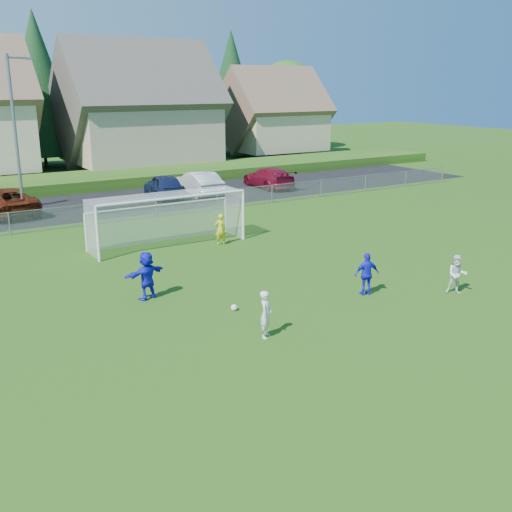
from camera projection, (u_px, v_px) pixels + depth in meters
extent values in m
plane|color=#193D0C|center=(418.00, 379.00, 15.67)|extent=(160.00, 160.00, 0.00)
plane|color=black|center=(93.00, 205.00, 38.05)|extent=(60.00, 60.00, 0.00)
cube|color=#1E420F|center=(61.00, 183.00, 44.04)|extent=(70.00, 6.00, 0.80)
sphere|color=white|center=(234.00, 308.00, 20.35)|extent=(0.22, 0.22, 0.22)
imported|color=silver|center=(266.00, 314.00, 18.07)|extent=(0.63, 0.63, 1.48)
imported|color=silver|center=(457.00, 274.00, 21.86)|extent=(0.90, 0.89, 1.47)
imported|color=#161AD4|center=(367.00, 274.00, 21.71)|extent=(1.00, 0.64, 1.58)
imported|color=#161AD4|center=(147.00, 275.00, 21.29)|extent=(1.70, 0.90, 1.75)
imported|color=gold|center=(221.00, 229.00, 28.56)|extent=(0.61, 0.47, 1.50)
imported|color=#511A09|center=(4.00, 201.00, 35.01)|extent=(3.32, 6.05, 1.61)
imported|color=#121E41|center=(164.00, 186.00, 40.30)|extent=(2.52, 4.96, 1.62)
imported|color=silver|center=(199.00, 183.00, 41.38)|extent=(2.04, 5.06, 1.64)
imported|color=maroon|center=(269.00, 178.00, 44.29)|extent=(2.38, 5.24, 1.49)
cylinder|color=white|center=(98.00, 234.00, 25.67)|extent=(0.12, 0.12, 2.44)
cylinder|color=white|center=(243.00, 215.00, 29.40)|extent=(0.12, 0.12, 2.44)
cylinder|color=white|center=(174.00, 198.00, 27.20)|extent=(7.30, 0.12, 0.12)
cylinder|color=white|center=(86.00, 233.00, 27.23)|extent=(0.08, 0.08, 1.80)
cylinder|color=white|center=(225.00, 215.00, 30.95)|extent=(0.08, 0.08, 1.80)
cylinder|color=white|center=(159.00, 205.00, 28.84)|extent=(7.30, 0.08, 0.08)
cube|color=silver|center=(160.00, 223.00, 29.09)|extent=(7.30, 0.02, 1.80)
cube|color=silver|center=(91.00, 230.00, 26.41)|extent=(0.02, 1.80, 2.44)
cube|color=silver|center=(234.00, 212.00, 30.13)|extent=(0.02, 1.80, 2.44)
cube|color=silver|center=(166.00, 195.00, 27.93)|extent=(7.30, 1.80, 0.02)
cube|color=gray|center=(122.00, 201.00, 33.25)|extent=(52.00, 0.03, 0.03)
cube|color=gray|center=(123.00, 211.00, 33.41)|extent=(52.00, 0.02, 1.14)
cylinder|color=gray|center=(123.00, 211.00, 33.41)|extent=(0.06, 0.06, 1.20)
cylinder|color=gray|center=(443.00, 175.00, 46.68)|extent=(0.06, 0.06, 1.20)
cylinder|color=slate|center=(16.00, 139.00, 33.28)|extent=(0.18, 0.18, 9.00)
cylinder|color=slate|center=(17.00, 57.00, 32.34)|extent=(1.20, 0.12, 0.12)
cube|color=slate|center=(28.00, 59.00, 32.66)|extent=(0.36, 0.18, 0.12)
cube|color=tan|center=(139.00, 132.00, 53.53)|extent=(12.00, 10.00, 5.00)
pyramid|color=#4C473F|center=(134.00, 37.00, 51.30)|extent=(13.20, 11.00, 5.52)
cube|color=tan|center=(273.00, 130.00, 62.14)|extent=(9.00, 8.00, 4.00)
pyramid|color=brown|center=(273.00, 65.00, 60.36)|extent=(9.90, 8.80, 4.41)
cylinder|color=#382616|center=(46.00, 160.00, 55.59)|extent=(0.30, 0.30, 1.20)
cone|color=#143819|center=(38.00, 83.00, 53.67)|extent=(7.28, 7.28, 12.60)
cylinder|color=#382616|center=(139.00, 138.00, 61.94)|extent=(0.36, 0.36, 3.96)
sphere|color=#2B5B19|center=(136.00, 90.00, 60.59)|extent=(8.36, 8.36, 8.36)
cylinder|color=#382616|center=(232.00, 148.00, 65.80)|extent=(0.30, 0.30, 1.20)
cone|color=#143819|center=(231.00, 87.00, 64.01)|extent=(6.76, 6.76, 11.70)
cylinder|color=#382616|center=(287.00, 133.00, 70.36)|extent=(0.36, 0.36, 3.60)
sphere|color=#2B5B19|center=(287.00, 95.00, 69.14)|extent=(7.60, 7.60, 7.60)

